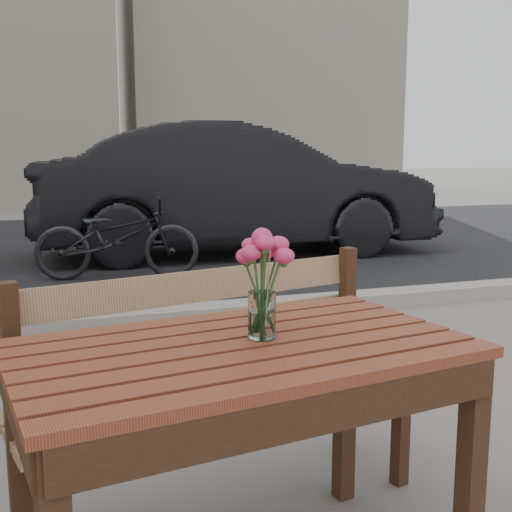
{
  "coord_description": "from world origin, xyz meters",
  "views": [
    {
      "loc": [
        -0.71,
        -1.49,
        1.25
      ],
      "look_at": [
        -0.14,
        0.16,
        0.96
      ],
      "focal_mm": 45.0,
      "sensor_mm": 36.0,
      "label": 1
    }
  ],
  "objects": [
    {
      "name": "main_table",
      "position": [
        -0.21,
        0.08,
        0.62
      ],
      "size": [
        1.29,
        0.86,
        0.74
      ],
      "rotation": [
        0.0,
        0.0,
        0.14
      ],
      "color": "maroon",
      "rests_on": "ground"
    },
    {
      "name": "parked_car",
      "position": [
        1.57,
        6.01,
        0.79
      ],
      "size": [
        4.85,
        1.92,
        1.57
      ],
      "primitive_type": "imported",
      "rotation": [
        0.0,
        0.0,
        1.52
      ],
      "color": "black",
      "rests_on": "ground"
    },
    {
      "name": "main_bench",
      "position": [
        -0.15,
        0.57,
        0.54
      ],
      "size": [
        1.48,
        0.73,
        0.88
      ],
      "rotation": [
        0.0,
        0.0,
        0.23
      ],
      "color": "#8C6A48",
      "rests_on": "ground"
    },
    {
      "name": "street",
      "position": [
        0.0,
        5.06,
        0.03
      ],
      "size": [
        30.0,
        8.12,
        0.12
      ],
      "color": "black",
      "rests_on": "ground"
    },
    {
      "name": "backdrop_buildings",
      "position": [
        0.17,
        14.4,
        3.6
      ],
      "size": [
        15.5,
        4.0,
        8.0
      ],
      "color": "gray",
      "rests_on": "ground"
    },
    {
      "name": "bicycle",
      "position": [
        0.01,
        4.83,
        0.42
      ],
      "size": [
        1.66,
        0.84,
        0.83
      ],
      "primitive_type": "imported",
      "rotation": [
        0.0,
        0.0,
        1.38
      ],
      "color": "black",
      "rests_on": "ground"
    },
    {
      "name": "main_vase",
      "position": [
        -0.14,
        0.11,
        0.93
      ],
      "size": [
        0.17,
        0.17,
        0.3
      ],
      "color": "white",
      "rests_on": "main_table"
    }
  ]
}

